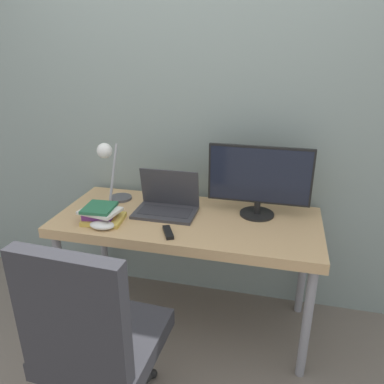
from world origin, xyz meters
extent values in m
plane|color=#70665B|center=(0.00, 0.00, 0.00)|extent=(12.00, 12.00, 0.00)
cube|color=gray|center=(0.00, 0.74, 1.30)|extent=(8.00, 0.05, 2.60)
cube|color=tan|center=(0.00, 0.34, 0.73)|extent=(1.56, 0.67, 0.06)
cylinder|color=gray|center=(-0.72, 0.06, 0.35)|extent=(0.05, 0.05, 0.70)
cylinder|color=gray|center=(0.72, 0.06, 0.35)|extent=(0.05, 0.05, 0.70)
cylinder|color=gray|center=(-0.72, 0.61, 0.35)|extent=(0.05, 0.05, 0.70)
cylinder|color=gray|center=(0.72, 0.61, 0.35)|extent=(0.05, 0.05, 0.70)
cube|color=#38383D|center=(-0.14, 0.35, 0.77)|extent=(0.37, 0.24, 0.02)
cube|color=#2D2D33|center=(-0.14, 0.35, 0.78)|extent=(0.31, 0.14, 0.00)
cube|color=#38383D|center=(-0.14, 0.45, 0.90)|extent=(0.37, 0.05, 0.24)
cube|color=silver|center=(-0.14, 0.45, 0.90)|extent=(0.33, 0.04, 0.21)
cylinder|color=black|center=(0.40, 0.47, 0.77)|extent=(0.21, 0.21, 0.01)
cylinder|color=black|center=(0.40, 0.47, 0.81)|extent=(0.04, 0.04, 0.08)
cube|color=black|center=(0.40, 0.48, 1.01)|extent=(0.60, 0.02, 0.34)
cube|color=black|center=(0.40, 0.47, 1.01)|extent=(0.58, 0.00, 0.32)
cylinder|color=#4C4C51|center=(-0.50, 0.50, 0.77)|extent=(0.14, 0.14, 0.02)
cylinder|color=#99999E|center=(-0.50, 0.42, 0.96)|extent=(0.02, 0.18, 0.37)
sphere|color=white|center=(-0.50, 0.34, 1.14)|extent=(0.09, 0.09, 0.09)
sphere|color=black|center=(-0.07, -0.16, 0.03)|extent=(0.05, 0.05, 0.05)
sphere|color=black|center=(-0.41, -0.25, 0.03)|extent=(0.05, 0.05, 0.05)
cylinder|color=#2D2D33|center=(-0.18, -0.43, 0.24)|extent=(0.04, 0.04, 0.39)
cube|color=#2D2D33|center=(-0.18, -0.43, 0.48)|extent=(0.50, 0.51, 0.09)
cube|color=#2D2D33|center=(-0.19, -0.64, 0.79)|extent=(0.45, 0.09, 0.53)
cube|color=gold|center=(-0.46, 0.17, 0.77)|extent=(0.24, 0.20, 0.03)
cube|color=#753384|center=(-0.49, 0.19, 0.80)|extent=(0.19, 0.19, 0.03)
cube|color=silver|center=(-0.47, 0.16, 0.83)|extent=(0.24, 0.19, 0.02)
cube|color=#286B47|center=(-0.48, 0.17, 0.85)|extent=(0.18, 0.19, 0.02)
cube|color=black|center=(-0.05, 0.11, 0.77)|extent=(0.10, 0.14, 0.02)
ellipsoid|color=white|center=(-0.43, 0.09, 0.78)|extent=(0.14, 0.09, 0.04)
camera|label=1|loc=(0.51, -1.61, 1.73)|focal=35.00mm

